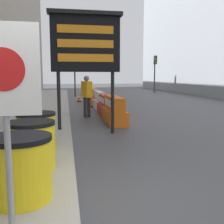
{
  "coord_description": "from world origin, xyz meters",
  "views": [
    {
      "loc": [
        -0.12,
        -2.86,
        1.65
      ],
      "look_at": [
        1.3,
        5.23,
        0.54
      ],
      "focal_mm": 42.0,
      "sensor_mm": 36.0,
      "label": 1
    }
  ],
  "objects_px": {
    "jersey_barrier_orange_far": "(114,111)",
    "traffic_cone_near": "(79,97)",
    "traffic_light_far_side": "(155,66)",
    "traffic_light_near_curb": "(75,58)",
    "barrel_drum_middle": "(31,146)",
    "pedestrian_worker": "(87,93)",
    "barrel_drum_back": "(36,132)",
    "traffic_cone_mid": "(97,96)",
    "barrel_drum_foreground": "(21,168)",
    "jersey_barrier_white": "(99,101)",
    "message_board": "(86,44)",
    "jersey_barrier_orange_near": "(94,97)",
    "warning_sign": "(4,87)",
    "traffic_cone_far": "(94,101)",
    "jersey_barrier_red_striped": "(105,106)"
  },
  "relations": [
    {
      "from": "barrel_drum_middle",
      "to": "barrel_drum_back",
      "type": "distance_m",
      "value": 1.04
    },
    {
      "from": "traffic_cone_near",
      "to": "pedestrian_worker",
      "type": "xyz_separation_m",
      "value": [
        -0.02,
        -6.84,
        0.72
      ]
    },
    {
      "from": "jersey_barrier_red_striped",
      "to": "traffic_cone_far",
      "type": "relative_size",
      "value": 2.65
    },
    {
      "from": "barrel_drum_middle",
      "to": "warning_sign",
      "type": "distance_m",
      "value": 1.98
    },
    {
      "from": "traffic_cone_near",
      "to": "traffic_light_far_side",
      "type": "distance_m",
      "value": 11.31
    },
    {
      "from": "traffic_light_far_side",
      "to": "traffic_light_near_curb",
      "type": "bearing_deg",
      "value": -159.2
    },
    {
      "from": "message_board",
      "to": "traffic_cone_mid",
      "type": "relative_size",
      "value": 5.53
    },
    {
      "from": "message_board",
      "to": "jersey_barrier_red_striped",
      "type": "distance_m",
      "value": 4.65
    },
    {
      "from": "jersey_barrier_red_striped",
      "to": "traffic_cone_mid",
      "type": "height_order",
      "value": "jersey_barrier_red_striped"
    },
    {
      "from": "message_board",
      "to": "traffic_light_near_curb",
      "type": "height_order",
      "value": "traffic_light_near_curb"
    },
    {
      "from": "jersey_barrier_red_striped",
      "to": "pedestrian_worker",
      "type": "relative_size",
      "value": 1.07
    },
    {
      "from": "traffic_cone_mid",
      "to": "traffic_light_far_side",
      "type": "distance_m",
      "value": 9.58
    },
    {
      "from": "jersey_barrier_orange_far",
      "to": "barrel_drum_foreground",
      "type": "bearing_deg",
      "value": -110.37
    },
    {
      "from": "barrel_drum_foreground",
      "to": "jersey_barrier_white",
      "type": "distance_m",
      "value": 10.65
    },
    {
      "from": "jersey_barrier_orange_near",
      "to": "pedestrian_worker",
      "type": "distance_m",
      "value": 5.34
    },
    {
      "from": "jersey_barrier_orange_far",
      "to": "traffic_cone_mid",
      "type": "distance_m",
      "value": 9.46
    },
    {
      "from": "jersey_barrier_white",
      "to": "traffic_light_far_side",
      "type": "height_order",
      "value": "traffic_light_far_side"
    },
    {
      "from": "barrel_drum_middle",
      "to": "traffic_cone_near",
      "type": "relative_size",
      "value": 1.36
    },
    {
      "from": "jersey_barrier_orange_near",
      "to": "traffic_cone_far",
      "type": "distance_m",
      "value": 1.71
    },
    {
      "from": "warning_sign",
      "to": "traffic_cone_mid",
      "type": "distance_m",
      "value": 16.48
    },
    {
      "from": "message_board",
      "to": "jersey_barrier_orange_far",
      "type": "distance_m",
      "value": 3.01
    },
    {
      "from": "barrel_drum_back",
      "to": "warning_sign",
      "type": "distance_m",
      "value": 2.92
    },
    {
      "from": "barrel_drum_middle",
      "to": "traffic_light_near_curb",
      "type": "bearing_deg",
      "value": 85.81
    },
    {
      "from": "pedestrian_worker",
      "to": "barrel_drum_middle",
      "type": "bearing_deg",
      "value": -39.02
    },
    {
      "from": "warning_sign",
      "to": "message_board",
      "type": "height_order",
      "value": "message_board"
    },
    {
      "from": "barrel_drum_back",
      "to": "warning_sign",
      "type": "height_order",
      "value": "warning_sign"
    },
    {
      "from": "barrel_drum_foreground",
      "to": "traffic_cone_near",
      "type": "bearing_deg",
      "value": 84.4
    },
    {
      "from": "barrel_drum_back",
      "to": "traffic_cone_mid",
      "type": "xyz_separation_m",
      "value": [
        2.78,
        13.45,
        -0.26
      ]
    },
    {
      "from": "pedestrian_worker",
      "to": "traffic_light_near_curb",
      "type": "bearing_deg",
      "value": 153.5
    },
    {
      "from": "message_board",
      "to": "jersey_barrier_red_striped",
      "type": "relative_size",
      "value": 1.89
    },
    {
      "from": "message_board",
      "to": "jersey_barrier_orange_far",
      "type": "relative_size",
      "value": 1.61
    },
    {
      "from": "barrel_drum_back",
      "to": "traffic_cone_mid",
      "type": "height_order",
      "value": "barrel_drum_back"
    },
    {
      "from": "barrel_drum_middle",
      "to": "traffic_cone_near",
      "type": "height_order",
      "value": "barrel_drum_middle"
    },
    {
      "from": "barrel_drum_foreground",
      "to": "traffic_light_far_side",
      "type": "relative_size",
      "value": 0.21
    },
    {
      "from": "jersey_barrier_orange_near",
      "to": "traffic_cone_near",
      "type": "height_order",
      "value": "jersey_barrier_orange_near"
    },
    {
      "from": "barrel_drum_foreground",
      "to": "jersey_barrier_white",
      "type": "height_order",
      "value": "barrel_drum_foreground"
    },
    {
      "from": "barrel_drum_foreground",
      "to": "barrel_drum_back",
      "type": "xyz_separation_m",
      "value": [
        -0.04,
        2.07,
        0.0
      ]
    },
    {
      "from": "barrel_drum_middle",
      "to": "jersey_barrier_orange_far",
      "type": "distance_m",
      "value": 5.53
    },
    {
      "from": "barrel_drum_middle",
      "to": "traffic_cone_far",
      "type": "relative_size",
      "value": 1.16
    },
    {
      "from": "jersey_barrier_orange_far",
      "to": "traffic_cone_near",
      "type": "xyz_separation_m",
      "value": [
        -0.85,
        8.28,
        -0.13
      ]
    },
    {
      "from": "traffic_cone_mid",
      "to": "traffic_light_far_side",
      "type": "xyz_separation_m",
      "value": [
        6.58,
        6.53,
        2.4
      ]
    },
    {
      "from": "barrel_drum_foreground",
      "to": "warning_sign",
      "type": "relative_size",
      "value": 0.4
    },
    {
      "from": "jersey_barrier_red_striped",
      "to": "traffic_light_far_side",
      "type": "distance_m",
      "value": 15.71
    },
    {
      "from": "traffic_cone_mid",
      "to": "traffic_cone_far",
      "type": "relative_size",
      "value": 0.91
    },
    {
      "from": "jersey_barrier_orange_far",
      "to": "traffic_light_far_side",
      "type": "relative_size",
      "value": 0.57
    },
    {
      "from": "message_board",
      "to": "jersey_barrier_orange_near",
      "type": "xyz_separation_m",
      "value": [
        1.14,
        8.47,
        -2.14
      ]
    },
    {
      "from": "jersey_barrier_orange_far",
      "to": "traffic_light_near_curb",
      "type": "height_order",
      "value": "traffic_light_near_curb"
    },
    {
      "from": "jersey_barrier_orange_far",
      "to": "message_board",
      "type": "bearing_deg",
      "value": -122.24
    },
    {
      "from": "message_board",
      "to": "jersey_barrier_orange_near",
      "type": "distance_m",
      "value": 8.81
    },
    {
      "from": "traffic_cone_near",
      "to": "traffic_cone_mid",
      "type": "distance_m",
      "value": 1.78
    }
  ]
}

